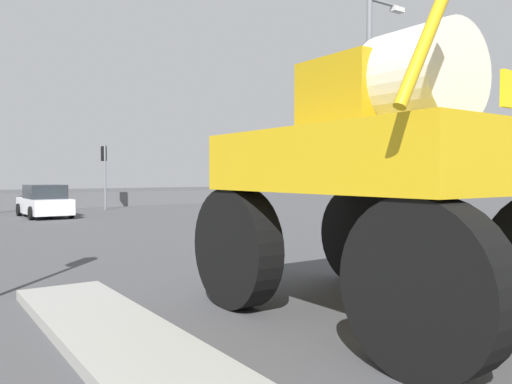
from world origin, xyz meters
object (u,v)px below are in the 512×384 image
at_px(traffic_signal_near_right, 353,152).
at_px(traffic_signal_far_right, 104,162).
at_px(streetlight_near_right, 371,103).
at_px(sedan_ahead, 45,202).
at_px(oversize_sprayer, 386,173).

height_order(traffic_signal_near_right, traffic_signal_far_right, traffic_signal_far_right).
bearing_deg(streetlight_near_right, traffic_signal_far_right, 102.04).
bearing_deg(traffic_signal_near_right, streetlight_near_right, 37.39).
relative_size(sedan_ahead, traffic_signal_near_right, 1.18).
bearing_deg(streetlight_near_right, oversize_sprayer, -135.83).
height_order(traffic_signal_far_right, streetlight_near_right, streetlight_near_right).
xyz_separation_m(traffic_signal_far_right, streetlight_near_right, (3.60, -16.90, 1.66)).
bearing_deg(sedan_ahead, traffic_signal_near_right, -166.92).
distance_m(oversize_sprayer, traffic_signal_near_right, 5.82).
relative_size(oversize_sprayer, sedan_ahead, 1.23).
distance_m(oversize_sprayer, sedan_ahead, 20.38).
distance_m(oversize_sprayer, streetlight_near_right, 10.40).
bearing_deg(traffic_signal_far_right, oversize_sprayer, -98.69).
xyz_separation_m(sedan_ahead, streetlight_near_right, (7.55, -13.28, 3.65)).
relative_size(sedan_ahead, streetlight_near_right, 0.52).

